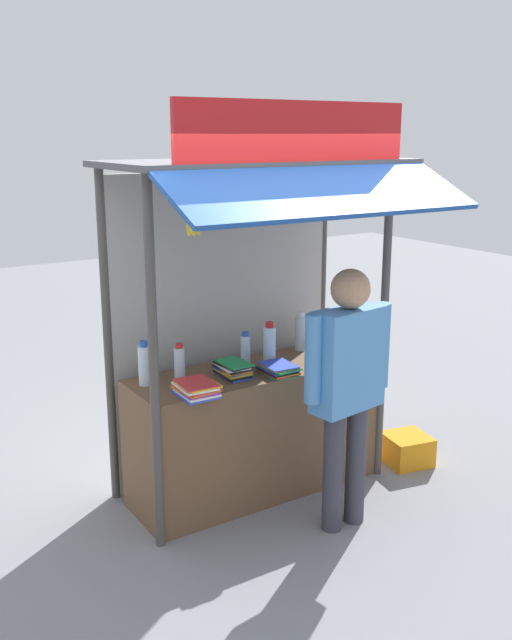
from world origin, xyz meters
TOP-DOWN VIEW (x-y plane):
  - ground_plane at (0.00, 0.00)m, footprint 20.00×20.00m
  - stall_counter at (0.00, 0.00)m, footprint 1.81×0.59m
  - stall_structure at (0.00, 0.11)m, footprint 2.01×1.46m
  - water_bottle_far_left at (-0.02, 0.10)m, footprint 0.07×0.07m
  - water_bottle_right at (-0.78, 0.12)m, footprint 0.08×0.08m
  - water_bottle_mid_right at (0.12, 0.02)m, footprint 0.09×0.09m
  - water_bottle_back_left at (0.78, 0.16)m, footprint 0.07×0.07m
  - water_bottle_back_right at (0.52, 0.19)m, footprint 0.08×0.08m
  - water_bottle_mid_left at (-0.56, 0.06)m, footprint 0.07×0.07m
  - magazine_stack_front_left at (0.67, 0.02)m, footprint 0.19×0.26m
  - magazine_stack_center at (-0.22, -0.05)m, footprint 0.20×0.28m
  - magazine_stack_rear_center at (-0.60, -0.24)m, footprint 0.25×0.29m
  - magazine_stack_front_right at (0.07, -0.17)m, footprint 0.23×0.27m
  - banana_bunch_inner_right at (-0.68, -0.39)m, footprint 0.10×0.10m
  - banana_bunch_rightmost at (0.30, -0.39)m, footprint 0.09×0.09m
  - vendor_person at (0.21, -0.73)m, footprint 0.65×0.27m
  - plastic_crate at (1.21, -0.29)m, footprint 0.38×0.38m

SIDE VIEW (x-z plane):
  - ground_plane at x=0.00m, z-range 0.00..0.00m
  - plastic_crate at x=1.21m, z-range 0.00..0.23m
  - stall_counter at x=0.00m, z-range 0.00..0.91m
  - magazine_stack_front_right at x=0.07m, z-range 0.91..0.98m
  - magazine_stack_front_left at x=0.67m, z-range 0.91..1.00m
  - magazine_stack_rear_center at x=-0.60m, z-range 0.91..1.00m
  - magazine_stack_center at x=-0.22m, z-range 0.91..1.01m
  - water_bottle_far_left at x=-0.02m, z-range 0.91..1.15m
  - vendor_person at x=0.21m, z-range 0.17..1.89m
  - water_bottle_back_left at x=0.78m, z-range 0.91..1.16m
  - water_bottle_mid_left at x=-0.56m, z-range 0.91..1.16m
  - water_bottle_back_right at x=0.52m, z-range 0.90..1.20m
  - water_bottle_right at x=-0.78m, z-range 0.90..1.20m
  - water_bottle_mid_right at x=0.12m, z-range 0.90..1.22m
  - stall_structure at x=0.00m, z-range 0.27..2.95m
  - banana_bunch_inner_right at x=-0.68m, z-range 1.88..2.15m
  - banana_bunch_rightmost at x=0.30m, z-range 1.92..2.16m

